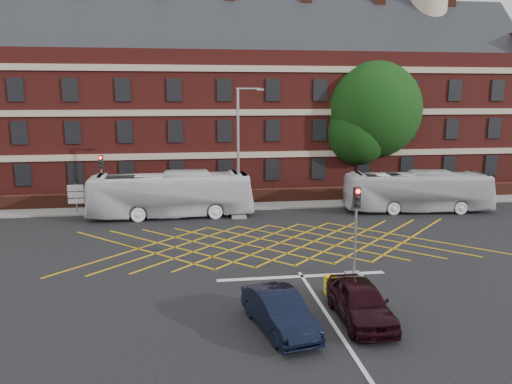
{
  "coord_description": "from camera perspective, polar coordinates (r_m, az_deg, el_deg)",
  "views": [
    {
      "loc": [
        -5.27,
        -25.17,
        8.32
      ],
      "look_at": [
        -1.46,
        1.5,
        3.13
      ],
      "focal_mm": 35.0,
      "sensor_mm": 36.0,
      "label": 1
    }
  ],
  "objects": [
    {
      "name": "boundary_wall",
      "position": [
        39.31,
        -0.26,
        -0.49
      ],
      "size": [
        56.0,
        0.5,
        1.1
      ],
      "primitive_type": "cube",
      "color": "#4F2015",
      "rests_on": "ground"
    },
    {
      "name": "utility_cabinet",
      "position": [
        21.9,
        8.45,
        -10.41
      ],
      "size": [
        0.45,
        0.37,
        0.8
      ],
      "primitive_type": "cube",
      "color": "yellow",
      "rests_on": "ground"
    },
    {
      "name": "box_junction_hatching",
      "position": [
        28.9,
        2.75,
        -5.82
      ],
      "size": [
        8.22,
        8.22,
        0.02
      ],
      "primitive_type": "cube",
      "rotation": [
        0.0,
        0.0,
        0.79
      ],
      "color": "#CC990C",
      "rests_on": "ground"
    },
    {
      "name": "traffic_light_far",
      "position": [
        36.71,
        -17.13,
        0.14
      ],
      "size": [
        0.7,
        0.7,
        4.27
      ],
      "color": "slate",
      "rests_on": "ground"
    },
    {
      "name": "car_maroon",
      "position": [
        19.53,
        11.87,
        -12.15
      ],
      "size": [
        1.82,
        4.41,
        1.49
      ],
      "primitive_type": "imported",
      "rotation": [
        0.0,
        0.0,
        -0.01
      ],
      "color": "black",
      "rests_on": "ground"
    },
    {
      "name": "bus_right",
      "position": [
        38.22,
        17.96,
        0.06
      ],
      "size": [
        10.81,
        3.59,
        2.96
      ],
      "primitive_type": "imported",
      "rotation": [
        0.0,
        0.0,
        1.46
      ],
      "color": "silver",
      "rests_on": "ground"
    },
    {
      "name": "victorian_building",
      "position": [
        47.49,
        -1.47,
        10.32
      ],
      "size": [
        51.0,
        12.17,
        20.4
      ],
      "color": "maroon",
      "rests_on": "ground"
    },
    {
      "name": "stop_line",
      "position": [
        23.8,
        5.27,
        -9.57
      ],
      "size": [
        8.0,
        0.3,
        0.02
      ],
      "primitive_type": "cube",
      "color": "silver",
      "rests_on": "ground"
    },
    {
      "name": "ground",
      "position": [
        27.03,
        3.55,
        -7.04
      ],
      "size": [
        120.0,
        120.0,
        0.0
      ],
      "primitive_type": "plane",
      "color": "black",
      "rests_on": "ground"
    },
    {
      "name": "street_lamp",
      "position": [
        34.22,
        -1.92,
        2.03
      ],
      "size": [
        2.25,
        1.0,
        8.86
      ],
      "color": "slate",
      "rests_on": "ground"
    },
    {
      "name": "car_navy",
      "position": [
        18.46,
        2.69,
        -13.48
      ],
      "size": [
        2.39,
        4.46,
        1.4
      ],
      "primitive_type": "imported",
      "rotation": [
        0.0,
        0.0,
        0.23
      ],
      "color": "black",
      "rests_on": "ground"
    },
    {
      "name": "far_pavement",
      "position": [
        38.44,
        -0.05,
        -1.5
      ],
      "size": [
        60.0,
        3.0,
        0.12
      ],
      "primitive_type": "cube",
      "color": "slate",
      "rests_on": "ground"
    },
    {
      "name": "direction_signs",
      "position": [
        37.75,
        -19.9,
        -0.34
      ],
      "size": [
        1.1,
        0.16,
        2.2
      ],
      "color": "gray",
      "rests_on": "ground"
    },
    {
      "name": "centre_line",
      "position": [
        18.08,
        10.22,
        -16.63
      ],
      "size": [
        0.15,
        14.0,
        0.02
      ],
      "primitive_type": "cube",
      "color": "silver",
      "rests_on": "ground"
    },
    {
      "name": "bus_left",
      "position": [
        35.22,
        -9.7,
        -0.28
      ],
      "size": [
        11.39,
        2.84,
        3.16
      ],
      "primitive_type": "imported",
      "rotation": [
        0.0,
        0.0,
        1.59
      ],
      "color": "white",
      "rests_on": "ground"
    },
    {
      "name": "deciduous_tree",
      "position": [
        45.35,
        12.97,
        8.4
      ],
      "size": [
        8.63,
        8.63,
        11.46
      ],
      "color": "black",
      "rests_on": "ground"
    },
    {
      "name": "traffic_light_near",
      "position": [
        23.47,
        11.26,
        -5.52
      ],
      "size": [
        0.7,
        0.7,
        4.27
      ],
      "color": "slate",
      "rests_on": "ground"
    }
  ]
}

